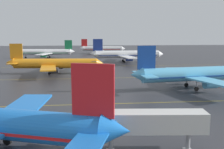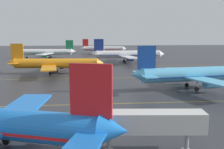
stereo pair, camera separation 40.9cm
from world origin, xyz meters
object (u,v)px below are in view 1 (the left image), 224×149
airliner_far_left_stand (126,54)px  airliner_far_right_stand (46,52)px  airliner_distant_taxiway (102,49)px  airliner_second_row (197,74)px  jet_bridge (132,122)px  airliner_third_row (54,64)px

airliner_far_left_stand → airliner_far_right_stand: bearing=151.0°
airliner_distant_taxiway → airliner_far_left_stand: bearing=-80.3°
airliner_distant_taxiway → airliner_second_row: bearing=-80.9°
airliner_far_left_stand → airliner_far_right_stand: (-46.75, 25.92, -0.41)m
airliner_far_left_stand → jet_bridge: size_ratio=2.36×
jet_bridge → airliner_second_row: bearing=55.3°
airliner_third_row → airliner_far_left_stand: bearing=46.8°
airliner_far_right_stand → airliner_third_row: bearing=-77.9°
airliner_second_row → airliner_far_right_stand: 108.23m
jet_bridge → airliner_third_row: bearing=105.9°
airliner_far_right_stand → jet_bridge: (31.98, -127.87, 0.18)m
airliner_second_row → airliner_far_right_stand: size_ratio=1.09×
airliner_far_right_stand → airliner_distant_taxiway: (36.59, 33.43, -0.06)m
airliner_second_row → airliner_far_left_stand: size_ratio=0.98×
airliner_far_right_stand → jet_bridge: 131.81m
airliner_far_left_stand → jet_bridge: airliner_far_left_stand is taller
airliner_third_row → airliner_far_left_stand: 49.04m
airliner_third_row → jet_bridge: 68.84m
airliner_second_row → airliner_distant_taxiway: 127.22m
airliner_second_row → airliner_distant_taxiway: airliner_second_row is taller
airliner_third_row → airliner_distant_taxiway: airliner_third_row is taller
airliner_far_right_stand → airliner_second_row: bearing=-58.4°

